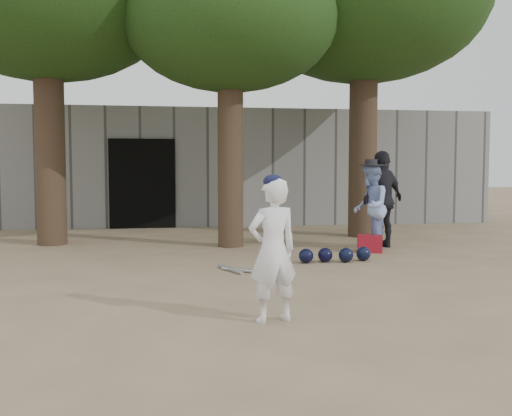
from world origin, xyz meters
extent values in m
plane|color=#937C5E|center=(0.00, 0.00, 0.00)|extent=(70.00, 70.00, 0.00)
imported|color=white|center=(0.44, -1.14, 0.69)|extent=(0.58, 0.46, 1.38)
imported|color=#92A7E1|center=(3.02, 3.29, 0.78)|extent=(0.81, 0.91, 1.57)
imported|color=black|center=(3.38, 3.62, 0.90)|extent=(1.13, 0.93, 1.80)
cube|color=#A6162B|center=(2.95, 3.10, 0.15)|extent=(0.49, 0.43, 0.30)
cube|color=gray|center=(0.00, 8.00, 1.50)|extent=(16.00, 0.35, 3.00)
cube|color=black|center=(-1.20, 7.80, 1.10)|extent=(1.60, 0.08, 2.20)
cube|color=slate|center=(0.00, 10.50, 1.50)|extent=(16.00, 5.00, 3.00)
sphere|color=black|center=(1.56, 2.11, 0.12)|extent=(0.23, 0.23, 0.23)
sphere|color=black|center=(1.88, 2.16, 0.12)|extent=(0.23, 0.23, 0.23)
sphere|color=black|center=(2.20, 2.10, 0.12)|extent=(0.23, 0.23, 0.23)
sphere|color=black|center=(2.52, 2.19, 0.12)|extent=(0.23, 0.23, 0.23)
cylinder|color=#ADADB4|center=(0.31, 1.60, 0.03)|extent=(0.31, 0.69, 0.06)
cylinder|color=#ADADB4|center=(0.49, 1.48, 0.03)|extent=(0.59, 0.50, 0.06)
cylinder|color=brown|center=(-2.80, 5.00, 2.75)|extent=(0.56, 0.56, 5.50)
cylinder|color=brown|center=(0.60, 4.20, 2.50)|extent=(0.48, 0.48, 5.00)
ellipsoid|color=#284C19|center=(0.60, 4.20, 4.20)|extent=(4.00, 4.00, 2.60)
cylinder|color=brown|center=(3.60, 5.40, 2.90)|extent=(0.60, 0.60, 5.80)
ellipsoid|color=#284C19|center=(3.60, 5.40, 5.00)|extent=(5.20, 5.20, 3.38)
camera|label=1|loc=(-0.53, -6.47, 1.48)|focal=40.00mm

